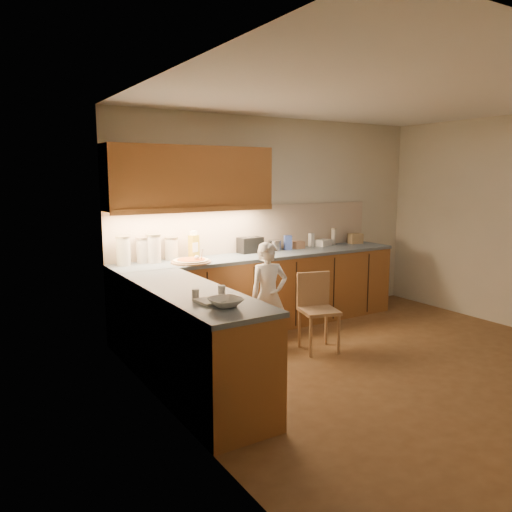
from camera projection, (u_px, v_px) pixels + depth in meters
name	position (u px, v px, depth m)	size (l,w,h in m)	color
room	(393.00, 196.00, 4.76)	(4.54, 4.50, 2.62)	brown
l_counter	(244.00, 304.00, 5.53)	(3.77, 2.62, 0.92)	#975D2C
backsplash	(252.00, 228.00, 6.31)	(3.75, 0.02, 0.58)	#C5B198
upper_cabinets	(191.00, 178.00, 5.61)	(1.95, 0.36, 0.73)	#975D2C
pizza_on_board	(191.00, 261.00, 5.50)	(0.44, 0.44, 0.18)	tan
child	(269.00, 296.00, 5.38)	(0.43, 0.28, 1.17)	white
wooden_chair	(317.00, 306.00, 5.39)	(0.46, 0.46, 0.83)	tan
mixing_bowl	(226.00, 302.00, 3.67)	(0.25, 0.25, 0.06)	white
canister_a	(123.00, 251.00, 5.31)	(0.16, 0.16, 0.32)	silver
canister_b	(143.00, 250.00, 5.48)	(0.16, 0.16, 0.28)	beige
canister_c	(154.00, 248.00, 5.49)	(0.17, 0.17, 0.32)	silver
canister_d	(171.00, 248.00, 5.68)	(0.16, 0.16, 0.26)	silver
oil_jug	(194.00, 246.00, 5.76)	(0.13, 0.11, 0.32)	gold
toaster	(250.00, 245.00, 6.20)	(0.31, 0.19, 0.20)	black
steel_pot	(275.00, 245.00, 6.39)	(0.17, 0.17, 0.13)	#ACACB1
blue_box	(288.00, 243.00, 6.45)	(0.09, 0.07, 0.19)	#374EA5
card_box_a	(299.00, 245.00, 6.56)	(0.14, 0.10, 0.10)	#A57959
white_bottle	(311.00, 240.00, 6.75)	(0.06, 0.06, 0.18)	silver
flat_pack	(323.00, 243.00, 6.82)	(0.22, 0.15, 0.09)	silver
tall_jar	(334.00, 236.00, 6.93)	(0.07, 0.07, 0.23)	beige
card_box_b	(355.00, 238.00, 7.06)	(0.18, 0.14, 0.14)	#A08256
dough_cloth	(214.00, 300.00, 3.82)	(0.27, 0.21, 0.02)	silver
spice_jar_a	(196.00, 294.00, 3.90)	(0.06, 0.06, 0.07)	silver
spice_jar_b	(222.00, 290.00, 4.01)	(0.06, 0.06, 0.08)	silver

